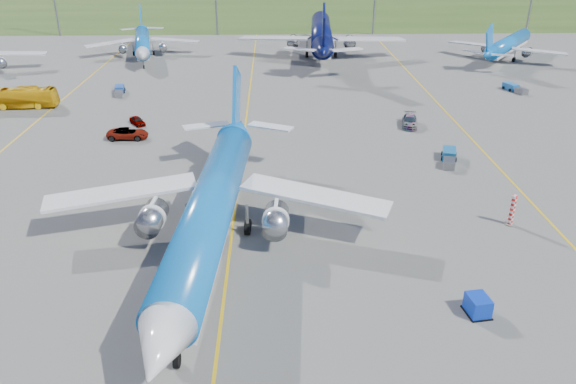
{
  "coord_description": "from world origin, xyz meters",
  "views": [
    {
      "loc": [
        3.84,
        -37.65,
        25.41
      ],
      "look_at": [
        5.13,
        7.27,
        4.0
      ],
      "focal_mm": 35.0,
      "sensor_mm": 36.0,
      "label": 1
    }
  ],
  "objects_px": {
    "warning_post": "(512,210)",
    "apron_bus": "(19,98)",
    "service_car_a": "(137,121)",
    "service_car_b": "(128,133)",
    "main_airliner": "(214,248)",
    "service_car_c": "(410,121)",
    "bg_jet_nnw": "(144,57)",
    "baggage_tug_e": "(514,88)",
    "baggage_tug_w": "(449,157)",
    "baggage_tug_c": "(119,91)",
    "uld_container": "(478,305)",
    "bg_jet_ne": "(506,59)",
    "bg_jet_n": "(321,54)"
  },
  "relations": [
    {
      "from": "warning_post",
      "to": "apron_bus",
      "type": "xyz_separation_m",
      "value": [
        -60.9,
        39.11,
        0.07
      ]
    },
    {
      "from": "service_car_a",
      "to": "service_car_b",
      "type": "xyz_separation_m",
      "value": [
        -0.02,
        -5.75,
        0.16
      ]
    },
    {
      "from": "service_car_b",
      "to": "main_airliner",
      "type": "bearing_deg",
      "value": -153.41
    },
    {
      "from": "apron_bus",
      "to": "service_car_c",
      "type": "xyz_separation_m",
      "value": [
        57.88,
        -10.44,
        -0.84
      ]
    },
    {
      "from": "warning_post",
      "to": "service_car_b",
      "type": "xyz_separation_m",
      "value": [
        -41.19,
        24.59,
        -0.77
      ]
    },
    {
      "from": "main_airliner",
      "to": "apron_bus",
      "type": "height_order",
      "value": "main_airliner"
    },
    {
      "from": "warning_post",
      "to": "bg_jet_nnw",
      "type": "height_order",
      "value": "bg_jet_nnw"
    },
    {
      "from": "main_airliner",
      "to": "baggage_tug_e",
      "type": "height_order",
      "value": "main_airliner"
    },
    {
      "from": "baggage_tug_w",
      "to": "baggage_tug_c",
      "type": "relative_size",
      "value": 1.07
    },
    {
      "from": "uld_container",
      "to": "service_car_a",
      "type": "bearing_deg",
      "value": 119.53
    },
    {
      "from": "bg_jet_ne",
      "to": "baggage_tug_e",
      "type": "xyz_separation_m",
      "value": [
        -8.58,
        -25.68,
        0.53
      ]
    },
    {
      "from": "service_car_b",
      "to": "uld_container",
      "type": "bearing_deg",
      "value": -137.79
    },
    {
      "from": "service_car_a",
      "to": "baggage_tug_e",
      "type": "distance_m",
      "value": 61.96
    },
    {
      "from": "service_car_b",
      "to": "warning_post",
      "type": "bearing_deg",
      "value": -120.31
    },
    {
      "from": "baggage_tug_w",
      "to": "baggage_tug_e",
      "type": "height_order",
      "value": "baggage_tug_w"
    },
    {
      "from": "apron_bus",
      "to": "main_airliner",
      "type": "bearing_deg",
      "value": -145.15
    },
    {
      "from": "service_car_c",
      "to": "baggage_tug_w",
      "type": "bearing_deg",
      "value": -70.18
    },
    {
      "from": "bg_jet_ne",
      "to": "service_car_c",
      "type": "height_order",
      "value": "bg_jet_ne"
    },
    {
      "from": "bg_jet_ne",
      "to": "service_car_a",
      "type": "relative_size",
      "value": 9.98
    },
    {
      "from": "bg_jet_n",
      "to": "baggage_tug_e",
      "type": "xyz_separation_m",
      "value": [
        30.16,
        -31.41,
        0.53
      ]
    },
    {
      "from": "bg_jet_n",
      "to": "warning_post",
      "type": "bearing_deg",
      "value": 102.39
    },
    {
      "from": "bg_jet_ne",
      "to": "uld_container",
      "type": "relative_size",
      "value": 18.75
    },
    {
      "from": "service_car_a",
      "to": "service_car_c",
      "type": "relative_size",
      "value": 0.67
    },
    {
      "from": "service_car_c",
      "to": "bg_jet_n",
      "type": "bearing_deg",
      "value": 111.95
    },
    {
      "from": "warning_post",
      "to": "main_airliner",
      "type": "bearing_deg",
      "value": -172.63
    },
    {
      "from": "bg_jet_nnw",
      "to": "bg_jet_n",
      "type": "distance_m",
      "value": 38.06
    },
    {
      "from": "service_car_b",
      "to": "bg_jet_nnw",
      "type": "bearing_deg",
      "value": 9.72
    },
    {
      "from": "baggage_tug_w",
      "to": "service_car_a",
      "type": "bearing_deg",
      "value": 175.77
    },
    {
      "from": "main_airliner",
      "to": "service_car_a",
      "type": "xyz_separation_m",
      "value": [
        -13.74,
        33.89,
        0.57
      ]
    },
    {
      "from": "main_airliner",
      "to": "baggage_tug_e",
      "type": "xyz_separation_m",
      "value": [
        46.16,
        49.73,
        0.53
      ]
    },
    {
      "from": "bg_jet_nnw",
      "to": "apron_bus",
      "type": "relative_size",
      "value": 2.99
    },
    {
      "from": "bg_jet_nnw",
      "to": "service_car_c",
      "type": "height_order",
      "value": "bg_jet_nnw"
    },
    {
      "from": "bg_jet_nnw",
      "to": "baggage_tug_e",
      "type": "height_order",
      "value": "bg_jet_nnw"
    },
    {
      "from": "warning_post",
      "to": "service_car_c",
      "type": "bearing_deg",
      "value": 96.02
    },
    {
      "from": "uld_container",
      "to": "service_car_a",
      "type": "distance_m",
      "value": 54.98
    },
    {
      "from": "baggage_tug_e",
      "to": "baggage_tug_w",
      "type": "bearing_deg",
      "value": -141.7
    },
    {
      "from": "service_car_c",
      "to": "uld_container",
      "type": "bearing_deg",
      "value": -83.99
    },
    {
      "from": "service_car_b",
      "to": "service_car_c",
      "type": "bearing_deg",
      "value": -83.38
    },
    {
      "from": "service_car_b",
      "to": "service_car_c",
      "type": "relative_size",
      "value": 1.05
    },
    {
      "from": "service_car_b",
      "to": "baggage_tug_w",
      "type": "relative_size",
      "value": 0.96
    },
    {
      "from": "bg_jet_ne",
      "to": "service_car_a",
      "type": "xyz_separation_m",
      "value": [
        -68.48,
        -41.52,
        0.57
      ]
    },
    {
      "from": "baggage_tug_e",
      "to": "baggage_tug_c",
      "type": "bearing_deg",
      "value": 161.03
    },
    {
      "from": "bg_jet_n",
      "to": "main_airliner",
      "type": "bearing_deg",
      "value": 82.85
    },
    {
      "from": "main_airliner",
      "to": "bg_jet_n",
      "type": "bearing_deg",
      "value": 82.75
    },
    {
      "from": "bg_jet_n",
      "to": "baggage_tug_w",
      "type": "bearing_deg",
      "value": 103.31
    },
    {
      "from": "bg_jet_n",
      "to": "baggage_tug_e",
      "type": "relative_size",
      "value": 9.46
    },
    {
      "from": "service_car_c",
      "to": "baggage_tug_e",
      "type": "relative_size",
      "value": 0.97
    },
    {
      "from": "bg_jet_nnw",
      "to": "baggage_tug_c",
      "type": "xyz_separation_m",
      "value": [
        1.79,
        -28.82,
        0.52
      ]
    },
    {
      "from": "apron_bus",
      "to": "baggage_tug_e",
      "type": "bearing_deg",
      "value": -88.2
    },
    {
      "from": "main_airliner",
      "to": "service_car_a",
      "type": "distance_m",
      "value": 36.57
    }
  ]
}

